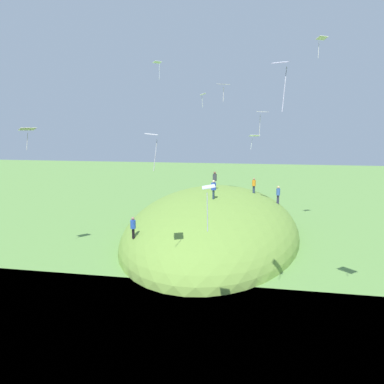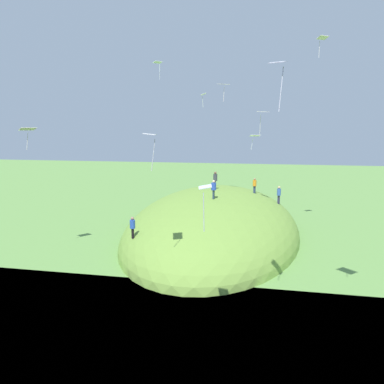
{
  "view_description": "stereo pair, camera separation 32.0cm",
  "coord_description": "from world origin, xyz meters",
  "px_view_note": "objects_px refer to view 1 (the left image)",
  "views": [
    {
      "loc": [
        -27.84,
        -6.07,
        10.06
      ],
      "look_at": [
        2.99,
        -0.55,
        4.62
      ],
      "focal_mm": 33.95,
      "sensor_mm": 36.0,
      "label": 1
    },
    {
      "loc": [
        -27.78,
        -6.39,
        10.06
      ],
      "look_at": [
        2.99,
        -0.55,
        4.62
      ],
      "focal_mm": 33.95,
      "sensor_mm": 36.0,
      "label": 2
    }
  ],
  "objects_px": {
    "kite_1": "(208,190)",
    "kite_8": "(203,95)",
    "kite_0": "(152,136)",
    "person_watching_kites": "(278,192)",
    "kite_7": "(262,113)",
    "person_near_shore": "(133,225)",
    "kite_3": "(322,39)",
    "person_walking_path": "(214,187)",
    "kite_5": "(27,130)",
    "kite_6": "(254,136)",
    "kite_10": "(223,85)",
    "person_with_child": "(215,178)",
    "kite_2": "(282,68)",
    "person_on_hilltop": "(254,184)",
    "kite_9": "(157,63)"
  },
  "relations": [
    {
      "from": "kite_0",
      "to": "kite_3",
      "type": "distance_m",
      "value": 20.43
    },
    {
      "from": "person_watching_kites",
      "to": "person_near_shore",
      "type": "distance_m",
      "value": 16.78
    },
    {
      "from": "kite_5",
      "to": "kite_7",
      "type": "distance_m",
      "value": 19.41
    },
    {
      "from": "kite_5",
      "to": "kite_8",
      "type": "relative_size",
      "value": 1.22
    },
    {
      "from": "kite_5",
      "to": "kite_7",
      "type": "bearing_deg",
      "value": -62.5
    },
    {
      "from": "kite_7",
      "to": "kite_10",
      "type": "bearing_deg",
      "value": 66.91
    },
    {
      "from": "kite_0",
      "to": "kite_6",
      "type": "bearing_deg",
      "value": -17.67
    },
    {
      "from": "kite_6",
      "to": "kite_8",
      "type": "relative_size",
      "value": 1.06
    },
    {
      "from": "person_near_shore",
      "to": "kite_9",
      "type": "height_order",
      "value": "kite_9"
    },
    {
      "from": "person_watching_kites",
      "to": "kite_10",
      "type": "height_order",
      "value": "kite_10"
    },
    {
      "from": "kite_2",
      "to": "person_on_hilltop",
      "type": "bearing_deg",
      "value": 3.12
    },
    {
      "from": "person_walking_path",
      "to": "person_on_hilltop",
      "type": "distance_m",
      "value": 7.08
    },
    {
      "from": "kite_6",
      "to": "kite_1",
      "type": "bearing_deg",
      "value": 175.09
    },
    {
      "from": "person_walking_path",
      "to": "kite_5",
      "type": "xyz_separation_m",
      "value": [
        -7.14,
        13.08,
        5.08
      ]
    },
    {
      "from": "kite_0",
      "to": "kite_8",
      "type": "height_order",
      "value": "kite_8"
    },
    {
      "from": "kite_3",
      "to": "kite_7",
      "type": "distance_m",
      "value": 8.04
    },
    {
      "from": "kite_7",
      "to": "person_near_shore",
      "type": "bearing_deg",
      "value": 131.03
    },
    {
      "from": "kite_1",
      "to": "kite_2",
      "type": "height_order",
      "value": "kite_2"
    },
    {
      "from": "kite_6",
      "to": "kite_9",
      "type": "relative_size",
      "value": 0.88
    },
    {
      "from": "person_walking_path",
      "to": "kite_5",
      "type": "relative_size",
      "value": 1.03
    },
    {
      "from": "kite_3",
      "to": "kite_2",
      "type": "bearing_deg",
      "value": 166.56
    },
    {
      "from": "person_with_child",
      "to": "kite_2",
      "type": "distance_m",
      "value": 21.91
    },
    {
      "from": "person_with_child",
      "to": "person_walking_path",
      "type": "bearing_deg",
      "value": 179.04
    },
    {
      "from": "person_near_shore",
      "to": "kite_7",
      "type": "xyz_separation_m",
      "value": [
        8.21,
        -9.44,
        8.55
      ]
    },
    {
      "from": "person_walking_path",
      "to": "kite_9",
      "type": "relative_size",
      "value": 1.03
    },
    {
      "from": "kite_0",
      "to": "kite_2",
      "type": "height_order",
      "value": "kite_2"
    },
    {
      "from": "person_watching_kites",
      "to": "person_with_child",
      "type": "bearing_deg",
      "value": -136.62
    },
    {
      "from": "kite_0",
      "to": "kite_1",
      "type": "xyz_separation_m",
      "value": [
        -3.59,
        -3.63,
        -2.3
      ]
    },
    {
      "from": "kite_8",
      "to": "kite_7",
      "type": "bearing_deg",
      "value": -112.55
    },
    {
      "from": "person_with_child",
      "to": "person_watching_kites",
      "type": "distance_m",
      "value": 6.71
    },
    {
      "from": "person_watching_kites",
      "to": "kite_0",
      "type": "bearing_deg",
      "value": -79.6
    },
    {
      "from": "kite_0",
      "to": "kite_5",
      "type": "xyz_separation_m",
      "value": [
        5.22,
        11.1,
        0.35
      ]
    },
    {
      "from": "kite_5",
      "to": "kite_2",
      "type": "bearing_deg",
      "value": -114.06
    },
    {
      "from": "person_near_shore",
      "to": "kite_8",
      "type": "height_order",
      "value": "kite_8"
    },
    {
      "from": "person_near_shore",
      "to": "kite_10",
      "type": "bearing_deg",
      "value": -74.84
    },
    {
      "from": "person_with_child",
      "to": "kite_8",
      "type": "height_order",
      "value": "kite_8"
    },
    {
      "from": "kite_3",
      "to": "kite_9",
      "type": "relative_size",
      "value": 1.07
    },
    {
      "from": "person_watching_kites",
      "to": "kite_0",
      "type": "distance_m",
      "value": 20.85
    },
    {
      "from": "person_with_child",
      "to": "person_on_hilltop",
      "type": "distance_m",
      "value": 4.22
    },
    {
      "from": "person_near_shore",
      "to": "person_on_hilltop",
      "type": "xyz_separation_m",
      "value": [
        12.55,
        -8.85,
        1.57
      ]
    },
    {
      "from": "person_near_shore",
      "to": "kite_5",
      "type": "xyz_separation_m",
      "value": [
        -0.73,
        7.73,
        7.13
      ]
    },
    {
      "from": "kite_1",
      "to": "kite_8",
      "type": "xyz_separation_m",
      "value": [
        20.13,
        3.28,
        5.98
      ]
    },
    {
      "from": "kite_7",
      "to": "kite_9",
      "type": "distance_m",
      "value": 10.63
    },
    {
      "from": "kite_1",
      "to": "kite_9",
      "type": "height_order",
      "value": "kite_9"
    },
    {
      "from": "person_near_shore",
      "to": "kite_5",
      "type": "bearing_deg",
      "value": 50.92
    },
    {
      "from": "person_near_shore",
      "to": "person_walking_path",
      "type": "bearing_deg",
      "value": -84.22
    },
    {
      "from": "person_on_hilltop",
      "to": "kite_8",
      "type": "distance_m",
      "value": 10.45
    },
    {
      "from": "person_on_hilltop",
      "to": "kite_5",
      "type": "relative_size",
      "value": 0.96
    },
    {
      "from": "kite_1",
      "to": "kite_6",
      "type": "bearing_deg",
      "value": -4.91
    },
    {
      "from": "kite_6",
      "to": "kite_10",
      "type": "distance_m",
      "value": 5.76
    }
  ]
}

